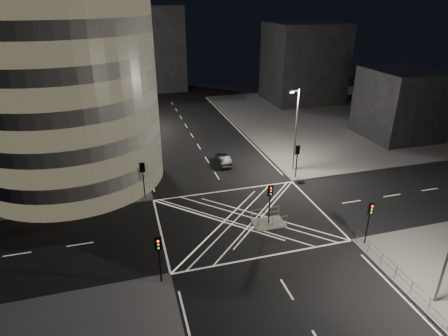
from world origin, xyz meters
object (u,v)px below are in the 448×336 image
object	(u,v)px
traffic_signal_fr	(297,156)
street_lamp_right_far	(296,128)
central_island	(268,223)
street_lamp_left_near	(131,134)
street_lamp_left_far	(124,97)
traffic_signal_fl	(143,174)
traffic_signal_nl	(159,252)
traffic_signal_island	(270,197)
traffic_signal_nr	(370,216)
sedan	(223,160)

from	to	relation	value
traffic_signal_fr	street_lamp_right_far	distance (m)	3.48
central_island	street_lamp_left_near	xyz separation A→B (m)	(-11.44, 13.50, 5.47)
central_island	street_lamp_left_far	xyz separation A→B (m)	(-11.44, 31.50, 5.47)
central_island	traffic_signal_fr	world-z (taller)	traffic_signal_fr
traffic_signal_fl	traffic_signal_fr	world-z (taller)	same
traffic_signal_fl	street_lamp_left_far	xyz separation A→B (m)	(-0.64, 23.20, 2.63)
traffic_signal_fr	street_lamp_left_near	distance (m)	19.14
street_lamp_left_near	street_lamp_right_far	world-z (taller)	same
traffic_signal_fl	traffic_signal_nl	distance (m)	13.60
central_island	traffic_signal_fl	world-z (taller)	traffic_signal_fl
central_island	street_lamp_left_far	distance (m)	33.95
central_island	street_lamp_right_far	world-z (taller)	street_lamp_right_far
traffic_signal_nl	traffic_signal_fr	bearing A→B (deg)	37.69
traffic_signal_fl	traffic_signal_fr	xyz separation A→B (m)	(17.60, 0.00, 0.00)
traffic_signal_island	traffic_signal_fr	bearing A→B (deg)	50.67
traffic_signal_fr	traffic_signal_nr	xyz separation A→B (m)	(0.00, -13.60, 0.00)
traffic_signal_fr	street_lamp_left_far	distance (m)	29.63
central_island	sedan	bearing A→B (deg)	91.41
traffic_signal_fr	sedan	world-z (taller)	traffic_signal_fr
traffic_signal_nl	central_island	bearing A→B (deg)	26.14
central_island	street_lamp_left_far	world-z (taller)	street_lamp_left_far
traffic_signal_fr	sedan	xyz separation A→B (m)	(-7.16, 6.18, -2.25)
street_lamp_left_far	traffic_signal_nr	bearing A→B (deg)	-63.64
traffic_signal_fr	street_lamp_right_far	size ratio (longest dim) A/B	0.40
street_lamp_left_far	street_lamp_right_far	xyz separation A→B (m)	(18.87, -21.00, 0.00)
traffic_signal_nl	sedan	xyz separation A→B (m)	(10.44, 19.78, -2.25)
traffic_signal_nr	traffic_signal_island	world-z (taller)	same
street_lamp_left_near	street_lamp_right_far	size ratio (longest dim) A/B	1.00
central_island	street_lamp_left_far	size ratio (longest dim) A/B	0.30
traffic_signal_nl	traffic_signal_island	size ratio (longest dim) A/B	1.00
street_lamp_left_near	central_island	bearing A→B (deg)	-49.73
traffic_signal_fr	traffic_signal_island	xyz separation A→B (m)	(-6.80, -8.30, 0.00)
traffic_signal_nr	traffic_signal_island	bearing A→B (deg)	142.07
street_lamp_left_near	sedan	distance (m)	12.14
traffic_signal_nr	street_lamp_left_far	size ratio (longest dim) A/B	0.40
traffic_signal_fl	traffic_signal_island	world-z (taller)	same
traffic_signal_fl	traffic_signal_nr	xyz separation A→B (m)	(17.60, -13.60, 0.00)
traffic_signal_fr	traffic_signal_island	size ratio (longest dim) A/B	1.00
traffic_signal_fl	central_island	bearing A→B (deg)	-37.54
traffic_signal_nr	sedan	size ratio (longest dim) A/B	0.99
street_lamp_right_far	sedan	xyz separation A→B (m)	(-7.79, 3.98, -4.87)
traffic_signal_fl	street_lamp_right_far	distance (m)	18.55
traffic_signal_nl	traffic_signal_nr	distance (m)	17.60
traffic_signal_nl	sedan	distance (m)	22.48
traffic_signal_island	street_lamp_left_near	bearing A→B (deg)	130.27
traffic_signal_fl	street_lamp_right_far	world-z (taller)	street_lamp_right_far
central_island	traffic_signal_nr	world-z (taller)	traffic_signal_nr
street_lamp_right_far	traffic_signal_fr	bearing A→B (deg)	-106.11
traffic_signal_nl	street_lamp_left_far	bearing A→B (deg)	90.99
traffic_signal_fl	traffic_signal_nl	world-z (taller)	same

